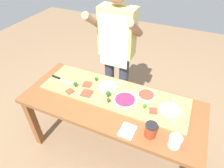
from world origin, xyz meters
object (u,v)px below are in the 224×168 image
broccoli_floret_back_right (75,84)px  flour_cup (175,142)px  pizza_slice_near_left (153,111)px  pizza_whole_tomato_red (146,95)px  pizza_slice_far_left (87,84)px  pizza_slice_center (70,91)px  recipe_note (127,131)px  broccoli_floret_back_left (108,100)px  cheese_crumble_b (174,99)px  sauce_jar (151,130)px  pizza_slice_near_right (87,93)px  pizza_whole_cheese_artichoke (170,110)px  broccoli_floret_center_left (145,106)px  cook_center (117,47)px  cheese_crumble_d (73,69)px  pizza_whole_beet_magenta (125,100)px  cheese_crumble_c (184,114)px  chefs_knife (59,78)px  prep_table (111,109)px  broccoli_floret_center_right (96,79)px  pizza_whole_white_garlic (107,86)px  cheese_crumble_e (120,85)px  broccoli_floret_front_left (108,94)px  cheese_crumble_a (175,122)px

broccoli_floret_back_right → flour_cup: bearing=-14.3°
pizza_slice_near_left → broccoli_floret_back_right: (-0.84, 0.01, 0.03)m
pizza_whole_tomato_red → pizza_slice_far_left: size_ratio=2.13×
pizza_slice_center → recipe_note: size_ratio=0.45×
pizza_slice_near_left → broccoli_floret_back_left: (-0.42, -0.06, 0.02)m
cheese_crumble_b → sauce_jar: bearing=-102.7°
pizza_slice_near_right → pizza_whole_cheese_artichoke: bearing=7.9°
pizza_slice_center → broccoli_floret_back_left: 0.43m
broccoli_floret_center_left → cook_center: 0.82m
cook_center → cheese_crumble_d: bearing=-141.6°
pizza_whole_beet_magenta → cheese_crumble_c: size_ratio=14.66×
chefs_knife → cook_center: (0.46, 0.55, 0.22)m
cheese_crumble_b → cheese_crumble_d: bearing=178.1°
prep_table → broccoli_floret_back_left: size_ratio=36.36×
prep_table → recipe_note: (0.26, -0.26, 0.10)m
recipe_note → cheese_crumble_c: bearing=40.9°
broccoli_floret_back_left → broccoli_floret_center_right: bearing=136.5°
broccoli_floret_back_left → cheese_crumble_d: 0.69m
pizza_slice_far_left → pizza_whole_tomato_red: bearing=8.7°
recipe_note → cook_center: bearing=118.1°
pizza_whole_white_garlic → broccoli_floret_center_left: size_ratio=3.85×
pizza_slice_far_left → cook_center: (0.12, 0.51, 0.22)m
prep_table → cheese_crumble_e: (-0.01, 0.24, 0.13)m
broccoli_floret_front_left → broccoli_floret_back_left: 0.08m
cheese_crumble_a → broccoli_floret_back_right: bearing=176.5°
cheese_crumble_d → sauce_jar: (1.07, -0.52, 0.04)m
cheese_crumble_d → recipe_note: (0.89, -0.56, -0.03)m
pizza_whole_cheese_artichoke → pizza_slice_far_left: pizza_whole_cheese_artichoke is taller
broccoli_floret_center_left → cook_center: size_ratio=0.03×
pizza_whole_cheese_artichoke → cheese_crumble_d: size_ratio=15.10×
broccoli_floret_center_left → cheese_crumble_d: size_ratio=3.91×
flour_cup → recipe_note: bearing=-176.8°
broccoli_floret_front_left → broccoli_floret_center_right: (-0.22, 0.18, -0.01)m
pizza_whole_white_garlic → broccoli_floret_back_right: 0.34m
prep_table → chefs_knife: bearing=173.6°
broccoli_floret_back_right → broccoli_floret_front_left: bearing=0.2°
broccoli_floret_center_right → pizza_slice_near_left: bearing=-15.3°
pizza_slice_far_left → cheese_crumble_c: bearing=-1.1°
chefs_knife → broccoli_floret_center_right: broccoli_floret_center_right is taller
pizza_whole_cheese_artichoke → prep_table: bearing=-169.8°
flour_cup → cook_center: size_ratio=0.06×
pizza_slice_far_left → pizza_whole_cheese_artichoke: bearing=-0.7°
broccoli_floret_center_left → cheese_crumble_b: 0.32m
cheese_crumble_a → pizza_whole_cheese_artichoke: bearing=116.1°
pizza_whole_white_garlic → broccoli_floret_back_right: bearing=-156.8°
chefs_knife → cheese_crumble_d: (0.04, 0.22, 0.00)m
cheese_crumble_b → pizza_whole_tomato_red: bearing=-169.6°
cheese_crumble_e → broccoli_floret_front_left: bearing=-101.7°
pizza_slice_center → broccoli_floret_back_right: (0.01, 0.09, 0.03)m
cheese_crumble_b → cheese_crumble_e: bearing=-178.8°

